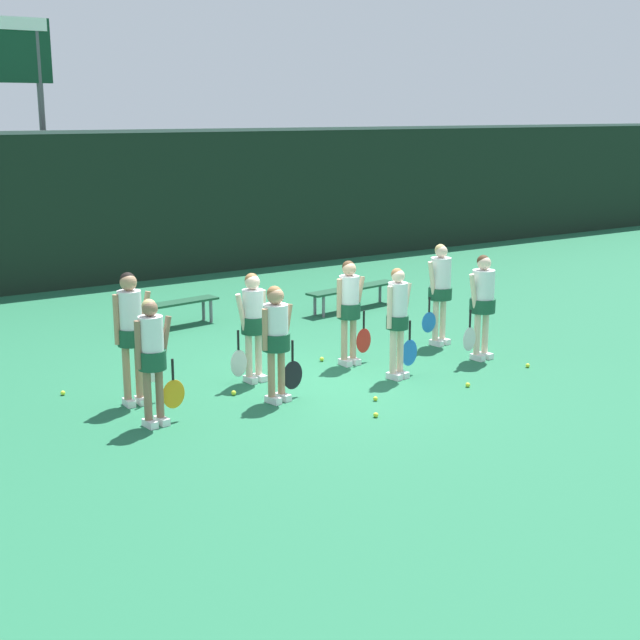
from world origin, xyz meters
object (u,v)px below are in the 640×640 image
Objects in this scene: bench_courtside at (353,290)px; tennis_ball_2 at (528,365)px; player_3 at (482,298)px; player_5 at (253,319)px; player_6 at (349,304)px; tennis_ball_0 at (468,385)px; tennis_ball_7 at (141,386)px; tennis_ball_3 at (234,393)px; tennis_ball_4 at (376,415)px; tennis_ball_1 at (375,399)px; player_2 at (398,315)px; player_4 at (131,327)px; player_0 at (152,353)px; tennis_ball_5 at (63,393)px; player_7 at (440,285)px; tennis_ball_6 at (322,359)px; bench_far at (173,306)px; player_1 at (276,334)px.

bench_courtside is 33.61× the size of tennis_ball_2.
player_3 is 1.27m from tennis_ball_2.
player_5 is 0.98× the size of player_6.
bench_courtside is at bearing 71.76° from tennis_ball_0.
tennis_ball_2 is (1.46, 0.22, -0.00)m from tennis_ball_0.
tennis_ball_2 is 0.94× the size of tennis_ball_7.
player_5 is at bearing 36.86° from tennis_ball_3.
player_5 is at bearing 102.74° from tennis_ball_4.
player_6 is 2.47m from tennis_ball_3.
tennis_ball_0 is 3.35m from tennis_ball_3.
tennis_ball_0 is 1.50m from tennis_ball_1.
player_4 is (-3.70, 1.03, 0.13)m from player_2.
player_0 is 2.96m from tennis_ball_4.
player_3 reaches higher than tennis_ball_5.
player_7 is at bearing 3.73° from player_6.
tennis_ball_0 is 4.68m from tennis_ball_7.
player_6 is (1.69, -0.05, 0.02)m from player_5.
player_4 is at bearing 172.25° from player_7.
tennis_ball_6 reaches higher than tennis_ball_4.
bench_far is at bearing 108.01° from player_6.
player_2 is 1.69m from tennis_ball_6.
tennis_ball_4 is at bearing -81.06° from player_5.
tennis_ball_4 is at bearing -171.32° from tennis_ball_0.
player_4 is 1.25m from tennis_ball_7.
bench_courtside is 7.29m from player_0.
tennis_ball_6 is at bearing 20.50° from tennis_ball_3.
player_3 is at bearing 39.67° from tennis_ball_0.
tennis_ball_3 is (-2.41, 0.62, -0.92)m from player_2.
tennis_ball_3 is (-1.49, 1.31, 0.00)m from tennis_ball_1.
player_7 is at bearing 58.57° from tennis_ball_0.
bench_courtside is 5.94m from player_1.
bench_courtside is at bearing 32.28° from player_1.
player_3 is at bearing -19.02° from player_5.
tennis_ball_3 and tennis_ball_7 have the same top height.
tennis_ball_6 and tennis_ball_7 have the same top height.
player_3 reaches higher than player_0.
player_2 is 1.00m from player_6.
tennis_ball_6 is (0.91, 2.58, 0.00)m from tennis_ball_4.
player_1 is 24.27× the size of tennis_ball_2.
bench_courtside is at bearing 28.21° from player_0.
player_4 is 25.55× the size of tennis_ball_3.
bench_far reaches higher than tennis_ball_3.
player_6 is 23.67× the size of tennis_ball_6.
player_4 is at bearing 162.22° from tennis_ball_3.
player_5 is 1.15m from tennis_ball_3.
player_6 reaches higher than player_5.
player_7 reaches higher than tennis_ball_6.
player_4 is (-2.32, -3.73, 0.67)m from bench_far.
player_6 is 23.14× the size of tennis_ball_3.
tennis_ball_1 is at bearing -114.59° from player_6.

